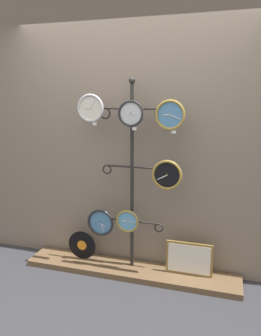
% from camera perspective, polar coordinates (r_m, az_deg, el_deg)
% --- Properties ---
extents(ground_plane, '(12.00, 12.00, 0.00)m').
position_cam_1_polar(ground_plane, '(3.26, -1.94, -20.74)').
color(ground_plane, '#333338').
extents(shop_wall, '(4.40, 0.04, 2.80)m').
position_cam_1_polar(shop_wall, '(3.30, 1.05, 5.75)').
color(shop_wall, gray).
rests_on(shop_wall, ground_plane).
extents(low_shelf, '(2.20, 0.36, 0.06)m').
position_cam_1_polar(low_shelf, '(3.53, -0.05, -17.36)').
color(low_shelf, brown).
rests_on(low_shelf, ground_plane).
extents(display_stand, '(0.66, 0.41, 1.95)m').
position_cam_1_polar(display_stand, '(3.33, 0.25, -8.23)').
color(display_stand, '#282623').
rests_on(display_stand, ground_plane).
extents(clock_top_left, '(0.27, 0.04, 0.27)m').
position_cam_1_polar(clock_top_left, '(3.17, -6.95, 10.33)').
color(clock_top_left, silver).
extents(clock_top_center, '(0.24, 0.04, 0.24)m').
position_cam_1_polar(clock_top_center, '(3.03, 0.07, 9.46)').
color(clock_top_center, silver).
extents(clock_top_right, '(0.27, 0.04, 0.27)m').
position_cam_1_polar(clock_top_right, '(2.96, 6.91, 9.17)').
color(clock_top_right, '#4C84B2').
extents(clock_middle_right, '(0.28, 0.04, 0.28)m').
position_cam_1_polar(clock_middle_right, '(3.03, 6.37, -1.20)').
color(clock_middle_right, black).
extents(clock_bottom_left, '(0.28, 0.04, 0.28)m').
position_cam_1_polar(clock_bottom_left, '(3.36, -5.22, -9.43)').
color(clock_bottom_left, '#4C84B2').
extents(clock_bottom_center, '(0.23, 0.04, 0.23)m').
position_cam_1_polar(clock_bottom_center, '(3.27, -0.52, -9.23)').
color(clock_bottom_center, '#60A8DB').
extents(vinyl_record, '(0.31, 0.01, 0.31)m').
position_cam_1_polar(vinyl_record, '(3.65, -8.45, -13.15)').
color(vinyl_record, black).
rests_on(vinyl_record, low_shelf).
extents(picture_frame, '(0.45, 0.02, 0.34)m').
position_cam_1_polar(picture_frame, '(3.36, 10.17, -15.31)').
color(picture_frame, olive).
rests_on(picture_frame, low_shelf).
extents(price_tag_upper, '(0.04, 0.00, 0.03)m').
position_cam_1_polar(price_tag_upper, '(3.16, -6.29, 7.67)').
color(price_tag_upper, white).
extents(price_tag_mid, '(0.04, 0.00, 0.03)m').
position_cam_1_polar(price_tag_mid, '(3.03, 0.67, 6.86)').
color(price_tag_mid, white).
extents(price_tag_lower, '(0.04, 0.00, 0.03)m').
position_cam_1_polar(price_tag_lower, '(2.97, 7.54, 6.25)').
color(price_tag_lower, white).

